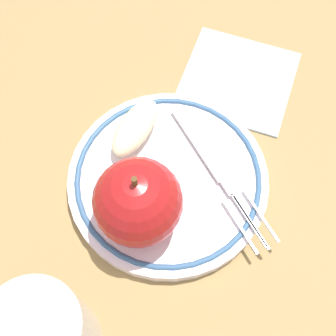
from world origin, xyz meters
name	(u,v)px	position (x,y,z in m)	size (l,w,h in m)	color
ground_plane	(183,178)	(0.00, 0.00, 0.00)	(2.00, 2.00, 0.00)	olive
plate	(168,180)	(0.02, -0.01, 0.01)	(0.21, 0.21, 0.02)	white
apple_red_whole	(140,204)	(0.07, 0.00, 0.06)	(0.08, 0.08, 0.09)	#AB1819
apple_slice_front	(138,124)	(0.00, -0.07, 0.03)	(0.08, 0.03, 0.02)	beige
fork	(216,170)	(-0.02, 0.02, 0.02)	(0.08, 0.17, 0.00)	silver
drinking_glass	(48,335)	(0.20, 0.02, 0.06)	(0.07, 0.07, 0.11)	silver
napkin_folded	(238,79)	(-0.14, -0.03, 0.00)	(0.12, 0.12, 0.01)	#ADC0D3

